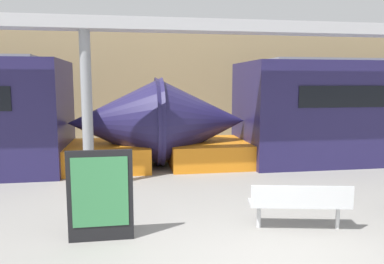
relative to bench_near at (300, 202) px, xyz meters
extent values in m
cube|color=tan|center=(-1.13, 9.78, 2.01)|extent=(56.00, 0.20, 5.00)
cone|color=#231E4C|center=(-0.71, 5.36, 0.83)|extent=(2.73, 2.64, 2.63)
cube|color=orange|center=(-0.45, 5.36, -0.14)|extent=(2.46, 2.46, 0.70)
cone|color=#231E4C|center=(-3.23, 5.36, 0.83)|extent=(2.73, 2.64, 2.63)
cube|color=orange|center=(-3.49, 5.36, -0.14)|extent=(2.46, 2.46, 0.70)
cube|color=silver|center=(0.02, 0.08, -0.06)|extent=(1.73, 0.76, 0.04)
cube|color=silver|center=(-0.02, -0.12, 0.14)|extent=(1.65, 0.37, 0.34)
cylinder|color=silver|center=(-0.64, 0.21, -0.28)|extent=(0.07, 0.07, 0.41)
cylinder|color=silver|center=(0.67, -0.06, -0.28)|extent=(0.07, 0.07, 0.41)
cube|color=black|center=(-3.27, 0.08, 0.24)|extent=(1.01, 0.06, 1.45)
cube|color=#38844C|center=(-3.27, 0.04, 0.31)|extent=(0.86, 0.01, 1.10)
cylinder|color=gray|center=(-3.78, 3.20, 1.34)|extent=(0.25, 0.25, 3.66)
cube|color=#B7B7BC|center=(-3.78, 3.20, 3.31)|extent=(28.00, 0.60, 0.28)
camera|label=1|loc=(-2.75, -5.71, 1.98)|focal=35.00mm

